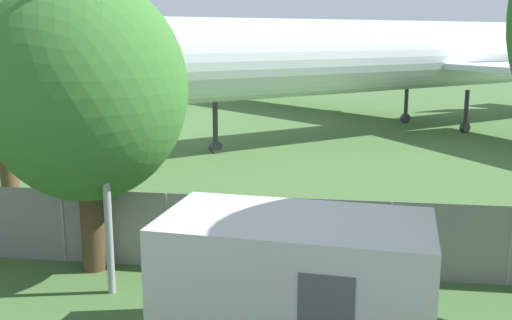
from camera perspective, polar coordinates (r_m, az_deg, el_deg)
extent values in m
cylinder|color=gray|center=(15.09, -17.85, -5.96)|extent=(0.07, 0.07, 1.80)
cylinder|color=gray|center=(14.18, -8.49, -6.64)|extent=(0.07, 0.07, 1.80)
cylinder|color=gray|center=(13.69, 1.85, -7.19)|extent=(0.07, 0.07, 1.80)
cylinder|color=gray|center=(13.67, 12.61, -7.52)|extent=(0.07, 0.07, 1.80)
cylinder|color=gray|center=(14.11, 23.06, -7.58)|extent=(0.07, 0.07, 1.80)
cube|color=gray|center=(14.18, -8.49, -6.64)|extent=(56.00, 0.01, 1.80)
cylinder|color=silver|center=(35.05, 14.80, 9.64)|extent=(32.07, 28.07, 3.75)
cone|color=silver|center=(24.36, -22.48, 8.33)|extent=(5.28, 5.28, 3.75)
cube|color=silver|center=(44.22, 6.32, 9.61)|extent=(16.71, 15.70, 0.30)
cylinder|color=#939399|center=(42.47, 8.88, 8.10)|extent=(3.66, 3.47, 1.69)
cylinder|color=#2D2D33|center=(27.54, -3.90, 3.10)|extent=(0.24, 0.24, 2.37)
cylinder|color=#2D2D33|center=(27.69, -3.87, 1.25)|extent=(0.62, 0.59, 0.56)
cylinder|color=#2D2D33|center=(35.29, 19.38, 4.38)|extent=(0.24, 0.24, 2.37)
cylinder|color=#2D2D33|center=(35.41, 19.28, 2.93)|extent=(0.62, 0.59, 0.56)
cylinder|color=#2D2D33|center=(38.22, 14.10, 5.22)|extent=(0.24, 0.24, 2.37)
cylinder|color=#2D2D33|center=(38.33, 14.04, 3.88)|extent=(0.62, 0.59, 0.56)
cube|color=silver|center=(10.37, 3.74, -11.88)|extent=(4.70, 2.84, 2.39)
cylinder|color=#4C3823|center=(14.33, -15.31, -5.74)|extent=(0.54, 0.54, 2.28)
ellipsoid|color=#38702D|center=(13.74, -16.00, 6.53)|extent=(4.53, 4.53, 4.98)
cylinder|color=brown|center=(19.36, -22.49, -0.20)|extent=(0.54, 0.54, 3.24)
cylinder|color=#99999E|center=(12.29, -14.53, 6.75)|extent=(0.16, 0.16, 8.70)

